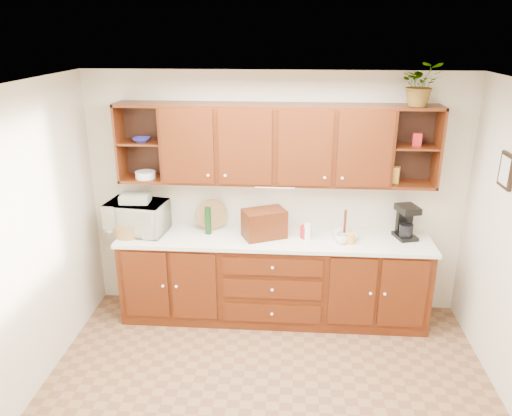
% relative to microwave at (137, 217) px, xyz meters
% --- Properties ---
extents(floor, '(4.00, 4.00, 0.00)m').
position_rel_microwave_xyz_m(floor, '(1.45, -1.49, -1.11)').
color(floor, brown).
rests_on(floor, ground).
extents(ceiling, '(4.00, 4.00, 0.00)m').
position_rel_microwave_xyz_m(ceiling, '(1.45, -1.49, 1.49)').
color(ceiling, white).
rests_on(ceiling, back_wall).
extents(back_wall, '(4.00, 0.00, 4.00)m').
position_rel_microwave_xyz_m(back_wall, '(1.45, 0.26, 0.19)').
color(back_wall, beige).
rests_on(back_wall, floor).
extents(left_wall, '(0.00, 3.50, 3.50)m').
position_rel_microwave_xyz_m(left_wall, '(-0.55, -1.49, 0.19)').
color(left_wall, beige).
rests_on(left_wall, floor).
extents(base_cabinets, '(3.20, 0.60, 0.90)m').
position_rel_microwave_xyz_m(base_cabinets, '(1.45, -0.04, -0.66)').
color(base_cabinets, '#3B1606').
rests_on(base_cabinets, floor).
extents(countertop, '(3.24, 0.64, 0.04)m').
position_rel_microwave_xyz_m(countertop, '(1.45, -0.05, -0.19)').
color(countertop, white).
rests_on(countertop, base_cabinets).
extents(upper_cabinets, '(3.20, 0.33, 0.80)m').
position_rel_microwave_xyz_m(upper_cabinets, '(1.46, 0.10, 0.79)').
color(upper_cabinets, '#3B1606').
rests_on(upper_cabinets, back_wall).
extents(undercabinet_light, '(0.40, 0.05, 0.02)m').
position_rel_microwave_xyz_m(undercabinet_light, '(1.45, 0.05, 0.36)').
color(undercabinet_light, white).
rests_on(undercabinet_light, upper_cabinets).
extents(framed_picture, '(0.03, 0.24, 0.30)m').
position_rel_microwave_xyz_m(framed_picture, '(3.43, -0.59, 0.74)').
color(framed_picture, black).
rests_on(framed_picture, right_wall).
extents(wicker_basket, '(0.32, 0.32, 0.13)m').
position_rel_microwave_xyz_m(wicker_basket, '(-0.07, -0.12, -0.10)').
color(wicker_basket, olive).
rests_on(wicker_basket, countertop).
extents(microwave, '(0.66, 0.49, 0.33)m').
position_rel_microwave_xyz_m(microwave, '(0.00, 0.00, 0.00)').
color(microwave, '#EDE7CD').
rests_on(microwave, countertop).
extents(towel_stack, '(0.30, 0.23, 0.09)m').
position_rel_microwave_xyz_m(towel_stack, '(0.00, 0.00, 0.21)').
color(towel_stack, '#E6C36C').
rests_on(towel_stack, microwave).
extents(wine_bottle, '(0.07, 0.07, 0.29)m').
position_rel_microwave_xyz_m(wine_bottle, '(0.76, 0.00, -0.02)').
color(wine_bottle, black).
rests_on(wine_bottle, countertop).
extents(woven_tray, '(0.34, 0.20, 0.33)m').
position_rel_microwave_xyz_m(woven_tray, '(0.77, 0.14, -0.16)').
color(woven_tray, olive).
rests_on(woven_tray, countertop).
extents(bread_box, '(0.49, 0.42, 0.30)m').
position_rel_microwave_xyz_m(bread_box, '(1.35, -0.04, -0.02)').
color(bread_box, '#3B1606').
rests_on(bread_box, countertop).
extents(mug_tree, '(0.28, 0.29, 0.33)m').
position_rel_microwave_xyz_m(mug_tree, '(2.17, -0.07, -0.12)').
color(mug_tree, '#3B1606').
rests_on(mug_tree, countertop).
extents(canister_red, '(0.14, 0.14, 0.13)m').
position_rel_microwave_xyz_m(canister_red, '(1.78, -0.03, -0.10)').
color(canister_red, '#B0191B').
rests_on(canister_red, countertop).
extents(canister_white, '(0.09, 0.09, 0.16)m').
position_rel_microwave_xyz_m(canister_white, '(1.79, -0.06, -0.09)').
color(canister_white, white).
rests_on(canister_white, countertop).
extents(canister_yellow, '(0.13, 0.13, 0.11)m').
position_rel_microwave_xyz_m(canister_yellow, '(2.22, -0.14, -0.11)').
color(canister_yellow, gold).
rests_on(canister_yellow, countertop).
extents(coffee_maker, '(0.25, 0.29, 0.35)m').
position_rel_microwave_xyz_m(coffee_maker, '(2.80, 0.06, 0.00)').
color(coffee_maker, black).
rests_on(coffee_maker, countertop).
extents(bowl_stack, '(0.19, 0.19, 0.04)m').
position_rel_microwave_xyz_m(bowl_stack, '(0.09, 0.07, 0.81)').
color(bowl_stack, navy).
rests_on(bowl_stack, upper_cabinets).
extents(plate_stack, '(0.27, 0.27, 0.07)m').
position_rel_microwave_xyz_m(plate_stack, '(0.11, 0.06, 0.45)').
color(plate_stack, white).
rests_on(plate_stack, upper_cabinets).
extents(pantry_box_yellow, '(0.11, 0.10, 0.16)m').
position_rel_microwave_xyz_m(pantry_box_yellow, '(2.65, 0.09, 0.49)').
color(pantry_box_yellow, gold).
rests_on(pantry_box_yellow, upper_cabinets).
extents(pantry_box_red, '(0.09, 0.08, 0.13)m').
position_rel_microwave_xyz_m(pantry_box_red, '(2.83, 0.09, 0.86)').
color(pantry_box_red, '#B0191B').
rests_on(pantry_box_red, upper_cabinets).
extents(potted_plant, '(0.38, 0.33, 0.41)m').
position_rel_microwave_xyz_m(potted_plant, '(2.79, 0.04, 1.39)').
color(potted_plant, '#999999').
rests_on(potted_plant, upper_cabinets).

